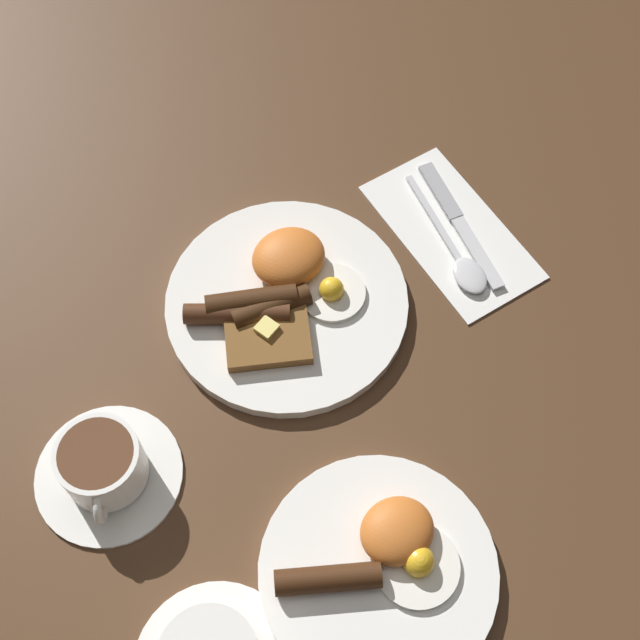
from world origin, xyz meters
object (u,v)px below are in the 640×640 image
(teacup_near, at_px, (104,467))
(knife, at_px, (456,217))
(breakfast_plate_far, at_px, (380,566))
(breakfast_plate_near, at_px, (284,299))
(spoon, at_px, (462,263))

(teacup_near, distance_m, knife, 0.48)
(breakfast_plate_far, height_order, knife, breakfast_plate_far)
(breakfast_plate_near, distance_m, teacup_near, 0.26)
(breakfast_plate_near, xyz_separation_m, knife, (-0.23, 0.00, -0.01))
(breakfast_plate_near, height_order, breakfast_plate_far, breakfast_plate_near)
(knife, bearing_deg, breakfast_plate_near, -83.07)
(knife, bearing_deg, teacup_near, -72.96)
(breakfast_plate_near, bearing_deg, teacup_near, 18.19)
(breakfast_plate_far, distance_m, spoon, 0.35)
(breakfast_plate_near, height_order, spoon, breakfast_plate_near)
(breakfast_plate_near, distance_m, knife, 0.23)
(teacup_near, height_order, spoon, teacup_near)
(breakfast_plate_near, xyz_separation_m, spoon, (-0.20, 0.06, -0.01))
(breakfast_plate_near, relative_size, spoon, 1.50)
(knife, distance_m, spoon, 0.06)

